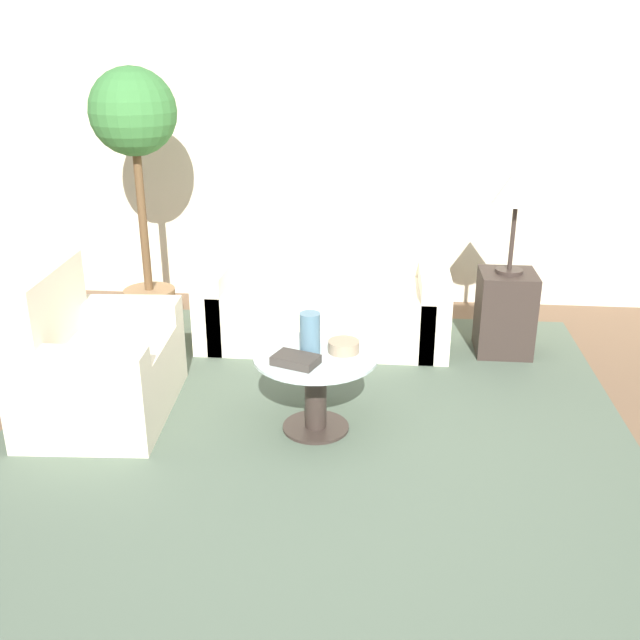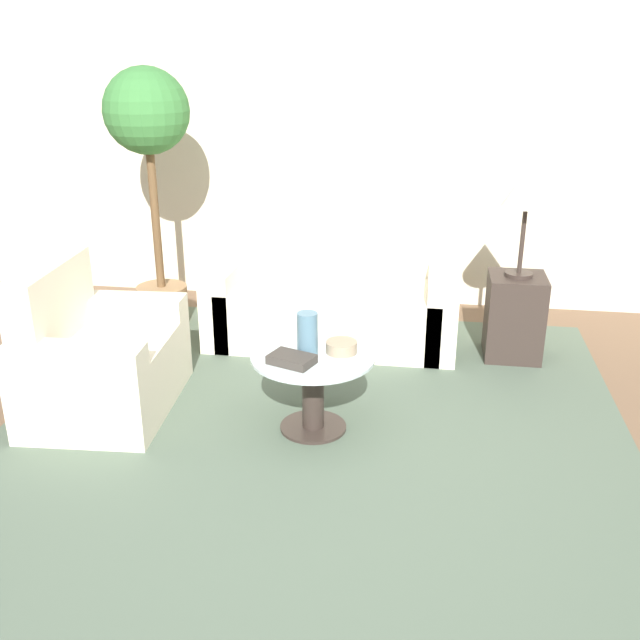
{
  "view_description": "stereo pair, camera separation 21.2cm",
  "coord_description": "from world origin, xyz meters",
  "px_view_note": "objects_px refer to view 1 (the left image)",
  "views": [
    {
      "loc": [
        0.26,
        -2.63,
        1.99
      ],
      "look_at": [
        -0.09,
        1.06,
        0.55
      ],
      "focal_mm": 40.0,
      "sensor_mm": 36.0,
      "label": 1
    },
    {
      "loc": [
        0.47,
        -2.6,
        1.99
      ],
      "look_at": [
        -0.09,
        1.06,
        0.55
      ],
      "focal_mm": 40.0,
      "sensor_mm": 36.0,
      "label": 2
    }
  ],
  "objects_px": {
    "sofa_main": "(325,298)",
    "armchair": "(91,368)",
    "potted_plant": "(136,148)",
    "vase": "(310,334)",
    "table_lamp": "(517,188)",
    "bowl": "(344,346)",
    "coffee_table": "(316,382)",
    "book_stack": "(296,360)"
  },
  "relations": [
    {
      "from": "sofa_main",
      "to": "coffee_table",
      "type": "height_order",
      "value": "sofa_main"
    },
    {
      "from": "coffee_table",
      "to": "book_stack",
      "type": "xyz_separation_m",
      "value": [
        -0.09,
        -0.12,
        0.18
      ]
    },
    {
      "from": "vase",
      "to": "coffee_table",
      "type": "bearing_deg",
      "value": -11.98
    },
    {
      "from": "coffee_table",
      "to": "bowl",
      "type": "xyz_separation_m",
      "value": [
        0.15,
        0.06,
        0.19
      ]
    },
    {
      "from": "table_lamp",
      "to": "bowl",
      "type": "xyz_separation_m",
      "value": [
        -1.03,
        -1.12,
        -0.66
      ]
    },
    {
      "from": "sofa_main",
      "to": "armchair",
      "type": "relative_size",
      "value": 1.68
    },
    {
      "from": "coffee_table",
      "to": "table_lamp",
      "type": "height_order",
      "value": "table_lamp"
    },
    {
      "from": "potted_plant",
      "to": "vase",
      "type": "relative_size",
      "value": 7.96
    },
    {
      "from": "coffee_table",
      "to": "vase",
      "type": "xyz_separation_m",
      "value": [
        -0.03,
        0.01,
        0.28
      ]
    },
    {
      "from": "table_lamp",
      "to": "bowl",
      "type": "distance_m",
      "value": 1.66
    },
    {
      "from": "table_lamp",
      "to": "bowl",
      "type": "relative_size",
      "value": 4.25
    },
    {
      "from": "sofa_main",
      "to": "potted_plant",
      "type": "height_order",
      "value": "potted_plant"
    },
    {
      "from": "table_lamp",
      "to": "potted_plant",
      "type": "relative_size",
      "value": 0.38
    },
    {
      "from": "coffee_table",
      "to": "bowl",
      "type": "bearing_deg",
      "value": 21.69
    },
    {
      "from": "armchair",
      "to": "bowl",
      "type": "distance_m",
      "value": 1.44
    },
    {
      "from": "table_lamp",
      "to": "book_stack",
      "type": "xyz_separation_m",
      "value": [
        -1.27,
        -1.31,
        -0.67
      ]
    },
    {
      "from": "coffee_table",
      "to": "book_stack",
      "type": "relative_size",
      "value": 2.5
    },
    {
      "from": "armchair",
      "to": "bowl",
      "type": "bearing_deg",
      "value": -94.2
    },
    {
      "from": "armchair",
      "to": "bowl",
      "type": "xyz_separation_m",
      "value": [
        1.43,
        -0.01,
        0.2
      ]
    },
    {
      "from": "sofa_main",
      "to": "table_lamp",
      "type": "height_order",
      "value": "table_lamp"
    },
    {
      "from": "coffee_table",
      "to": "bowl",
      "type": "height_order",
      "value": "bowl"
    },
    {
      "from": "sofa_main",
      "to": "potted_plant",
      "type": "bearing_deg",
      "value": 177.46
    },
    {
      "from": "vase",
      "to": "table_lamp",
      "type": "bearing_deg",
      "value": 44.31
    },
    {
      "from": "bowl",
      "to": "book_stack",
      "type": "distance_m",
      "value": 0.3
    },
    {
      "from": "coffee_table",
      "to": "vase",
      "type": "height_order",
      "value": "vase"
    },
    {
      "from": "sofa_main",
      "to": "armchair",
      "type": "xyz_separation_m",
      "value": [
        -1.22,
        -1.29,
        -0.0
      ]
    },
    {
      "from": "coffee_table",
      "to": "bowl",
      "type": "distance_m",
      "value": 0.25
    },
    {
      "from": "sofa_main",
      "to": "bowl",
      "type": "height_order",
      "value": "sofa_main"
    },
    {
      "from": "potted_plant",
      "to": "bowl",
      "type": "height_order",
      "value": "potted_plant"
    },
    {
      "from": "vase",
      "to": "book_stack",
      "type": "xyz_separation_m",
      "value": [
        -0.06,
        -0.13,
        -0.09
      ]
    },
    {
      "from": "sofa_main",
      "to": "book_stack",
      "type": "xyz_separation_m",
      "value": [
        -0.02,
        -1.49,
        0.18
      ]
    },
    {
      "from": "coffee_table",
      "to": "book_stack",
      "type": "distance_m",
      "value": 0.24
    },
    {
      "from": "table_lamp",
      "to": "armchair",
      "type": "bearing_deg",
      "value": -155.71
    },
    {
      "from": "vase",
      "to": "bowl",
      "type": "relative_size",
      "value": 1.39
    },
    {
      "from": "potted_plant",
      "to": "vase",
      "type": "xyz_separation_m",
      "value": [
        1.36,
        -1.41,
        -0.76
      ]
    },
    {
      "from": "armchair",
      "to": "potted_plant",
      "type": "bearing_deg",
      "value": 0.65
    },
    {
      "from": "vase",
      "to": "sofa_main",
      "type": "bearing_deg",
      "value": 91.56
    },
    {
      "from": "table_lamp",
      "to": "bowl",
      "type": "height_order",
      "value": "table_lamp"
    },
    {
      "from": "armchair",
      "to": "table_lamp",
      "type": "bearing_deg",
      "value": -69.32
    },
    {
      "from": "book_stack",
      "to": "bowl",
      "type": "bearing_deg",
      "value": 58.25
    },
    {
      "from": "book_stack",
      "to": "sofa_main",
      "type": "bearing_deg",
      "value": 109.85
    },
    {
      "from": "potted_plant",
      "to": "book_stack",
      "type": "distance_m",
      "value": 2.19
    }
  ]
}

